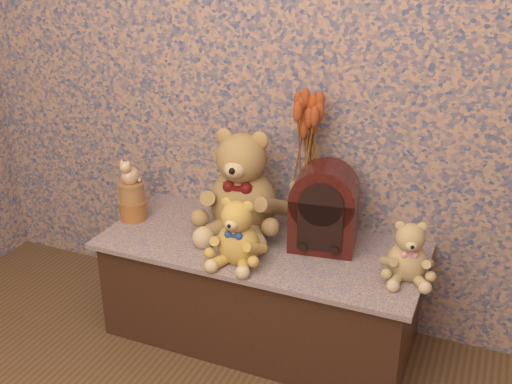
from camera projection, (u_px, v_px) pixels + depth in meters
display_shelf at (261, 290)px, 2.48m from camera, size 1.27×0.56×0.43m
teddy_large at (243, 177)px, 2.42m from camera, size 0.42×0.48×0.46m
teddy_medium at (238, 228)px, 2.21m from camera, size 0.22×0.26×0.27m
teddy_small at (409, 247)px, 2.11m from camera, size 0.24×0.27×0.24m
cathedral_radio at (324, 207)px, 2.30m from camera, size 0.27×0.21×0.34m
ceramic_vase at (305, 209)px, 2.43m from camera, size 0.16×0.16×0.21m
dried_stalks at (307, 138)px, 2.31m from camera, size 0.23×0.23×0.39m
biscuit_tin_lower at (133, 210)px, 2.58m from camera, size 0.15×0.15×0.08m
biscuit_tin_upper at (132, 192)px, 2.55m from camera, size 0.14×0.14×0.08m
cat_figurine at (130, 170)px, 2.51m from camera, size 0.09×0.09×0.12m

